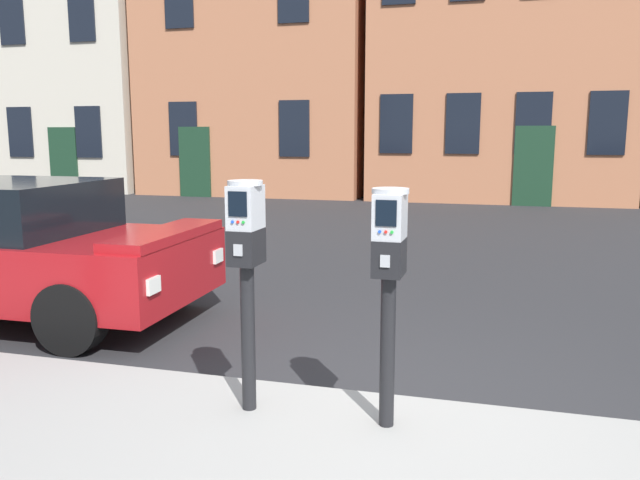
# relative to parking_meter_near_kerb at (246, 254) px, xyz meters

# --- Properties ---
(ground_plane) EXTENTS (160.00, 160.00, 0.00)m
(ground_plane) POSITION_rel_parking_meter_near_kerb_xyz_m (0.78, 0.26, -1.16)
(ground_plane) COLOR #28282B
(parking_meter_near_kerb) EXTENTS (0.22, 0.26, 1.48)m
(parking_meter_near_kerb) POSITION_rel_parking_meter_near_kerb_xyz_m (0.00, 0.00, 0.00)
(parking_meter_near_kerb) COLOR black
(parking_meter_near_kerb) RESTS_ON sidewalk_slab
(parking_meter_twin_adjacent) EXTENTS (0.22, 0.26, 1.45)m
(parking_meter_twin_adjacent) POSITION_rel_parking_meter_near_kerb_xyz_m (0.89, -0.00, -0.02)
(parking_meter_twin_adjacent) COLOR black
(parking_meter_twin_adjacent) RESTS_ON sidewalk_slab
(townhouse_grey_stucco) EXTENTS (7.64, 6.22, 10.62)m
(townhouse_grey_stucco) POSITION_rel_parking_meter_near_kerb_xyz_m (-13.44, 17.06, 4.16)
(townhouse_grey_stucco) COLOR beige
(townhouse_grey_stucco) RESTS_ON ground_plane
(townhouse_brownstone) EXTENTS (7.01, 6.40, 11.13)m
(townhouse_brownstone) POSITION_rel_parking_meter_near_kerb_xyz_m (-5.85, 17.15, 4.41)
(townhouse_brownstone) COLOR #B7704C
(townhouse_brownstone) RESTS_ON ground_plane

